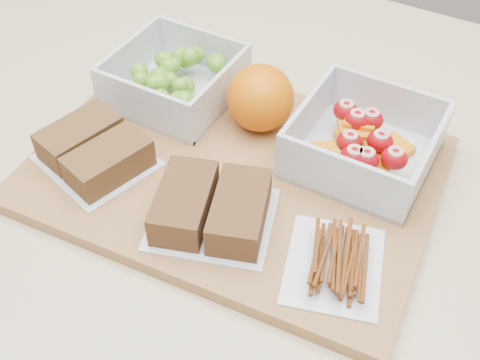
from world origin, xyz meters
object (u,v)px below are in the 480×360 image
Objects in this scene: grape_container at (176,79)px; sandwich_bag_center at (212,208)px; sandwich_bag_left at (94,150)px; cutting_board at (234,173)px; fruit_container at (363,144)px; orange at (260,98)px; pretzel_bag at (335,259)px.

grape_container is 0.93× the size of sandwich_bag_center.
grape_container is at bearing 85.39° from sandwich_bag_left.
sandwich_bag_left is 0.15m from sandwich_bag_center.
cutting_board is 3.00× the size of fruit_container.
sandwich_bag_left is at bearing -131.09° from orange.
sandwich_bag_left is at bearing -94.61° from grape_container.
sandwich_bag_center is at bearing -46.66° from grape_container.
orange is at bearing 100.50° from sandwich_bag_center.
sandwich_bag_left is 0.94× the size of sandwich_bag_center.
grape_container reaches higher than sandwich_bag_center.
orange reaches higher than pretzel_bag.
sandwich_bag_left is 0.28m from pretzel_bag.
fruit_container reaches higher than grape_container.
fruit_container is 0.29m from sandwich_bag_left.
grape_container is at bearing -178.98° from orange.
orange is at bearing -179.45° from fruit_container.
cutting_board is at bearing 103.99° from sandwich_bag_center.
sandwich_bag_center is (-0.10, -0.15, -0.00)m from fruit_container.
sandwich_bag_left reaches higher than pretzel_bag.
sandwich_bag_left is at bearing 179.66° from pretzel_bag.
sandwich_bag_left is at bearing -149.93° from fruit_container.
fruit_container is at bearing 0.77° from grape_container.
grape_container is (-0.12, 0.07, 0.03)m from cutting_board.
pretzel_bag is at bearing -42.90° from orange.
sandwich_bag_center is at bearing -80.30° from cutting_board.
fruit_container reaches higher than cutting_board.
orange is 0.60× the size of pretzel_bag.
sandwich_bag_center is (0.02, -0.07, 0.03)m from cutting_board.
grape_container is 0.11m from orange.
fruit_container is at bearing 29.97° from cutting_board.
pretzel_bag reaches higher than cutting_board.
orange is (0.11, 0.00, 0.01)m from grape_container.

